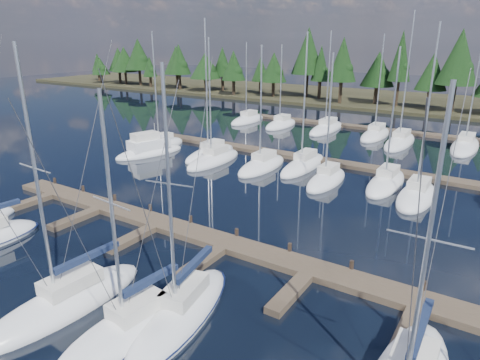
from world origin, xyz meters
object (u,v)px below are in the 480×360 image
Objects in this scene: front_sailboat_2 at (66,303)px; front_sailboat_4 at (181,313)px; front_sailboat_3 at (132,328)px; main_dock at (223,248)px; motor_yacht_left at (149,150)px.

front_sailboat_2 is 6.09m from front_sailboat_4.
front_sailboat_3 is at bearing -119.15° from front_sailboat_4.
main_dock is 9.95m from front_sailboat_2.
front_sailboat_4 reaches higher than motor_yacht_left.
front_sailboat_3 is (4.34, 0.41, -0.00)m from front_sailboat_2.
front_sailboat_2 reaches higher than front_sailboat_3.
front_sailboat_4 is at bearing -71.44° from main_dock.
front_sailboat_2 is (-3.23, -9.41, 0.08)m from main_dock.
main_dock is at bearing 97.03° from front_sailboat_3.
main_dock is at bearing 71.04° from front_sailboat_2.
motor_yacht_left reaches higher than main_dock.
motor_yacht_left is (-20.96, 14.81, 0.27)m from main_dock.
front_sailboat_2 is at bearing -155.29° from front_sailboat_4.
front_sailboat_2 is 30.01m from motor_yacht_left.
motor_yacht_left is at bearing 144.76° from main_dock.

